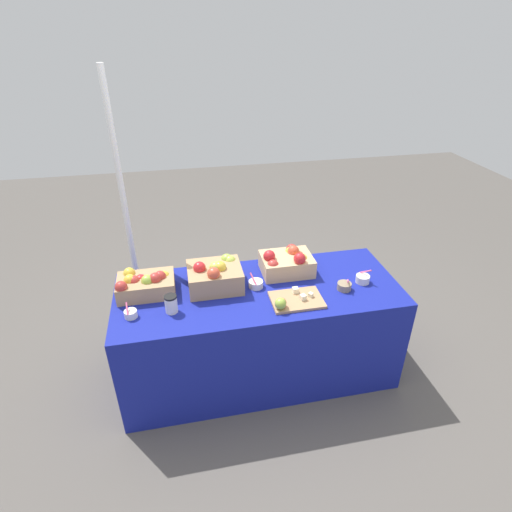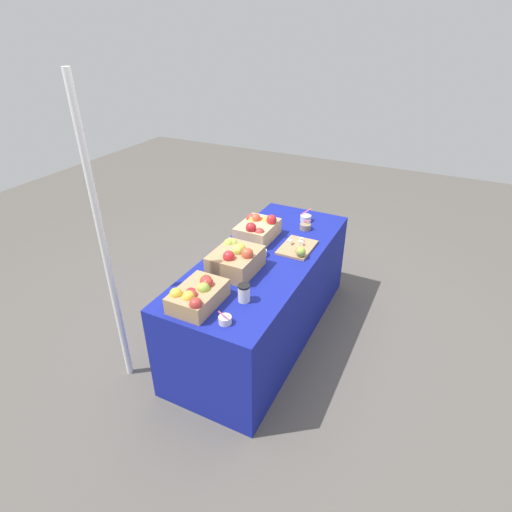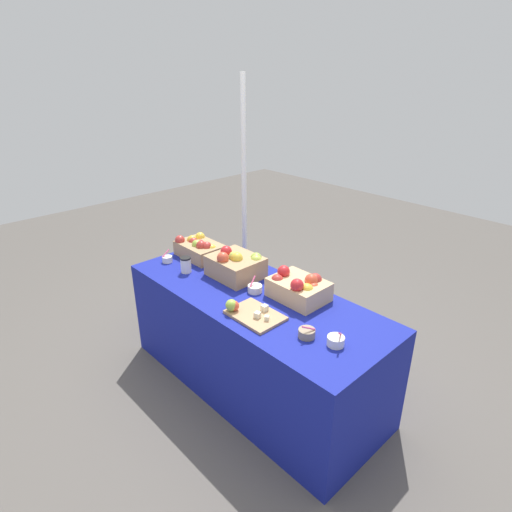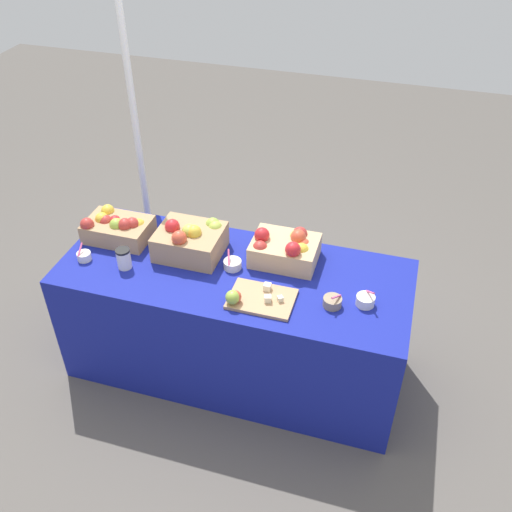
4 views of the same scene
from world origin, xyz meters
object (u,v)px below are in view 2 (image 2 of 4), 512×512
at_px(cutting_board_front, 298,248).
at_px(sample_bowl_far, 306,218).
at_px(apple_crate_middle, 236,259).
at_px(sample_bowl_extra, 305,226).
at_px(sample_bowl_mid, 260,253).
at_px(sample_bowl_near, 225,320).
at_px(coffee_cup, 244,293).
at_px(tent_pole, 105,250).
at_px(apple_crate_left, 198,295).
at_px(apple_crate_right, 258,228).

xyz_separation_m(cutting_board_front, sample_bowl_far, (0.54, 0.14, 0.00)).
height_order(apple_crate_middle, sample_bowl_extra, apple_crate_middle).
relative_size(cutting_board_front, sample_bowl_mid, 3.25).
bearing_deg(cutting_board_front, sample_bowl_near, 176.34).
bearing_deg(coffee_cup, tent_pole, 108.84).
xyz_separation_m(sample_bowl_extra, tent_pole, (-1.41, 0.81, 0.27)).
distance_m(sample_bowl_near, sample_bowl_extra, 1.38).
height_order(apple_crate_middle, tent_pole, tent_pole).
height_order(cutting_board_front, coffee_cup, coffee_cup).
height_order(apple_crate_left, tent_pole, tent_pole).
height_order(apple_crate_right, tent_pole, tent_pole).
height_order(sample_bowl_mid, coffee_cup, coffee_cup).
distance_m(sample_bowl_far, coffee_cup, 1.29).
bearing_deg(tent_pole, sample_bowl_far, -25.60).
height_order(apple_crate_right, sample_bowl_extra, apple_crate_right).
bearing_deg(apple_crate_middle, tent_pole, 134.03).
distance_m(sample_bowl_near, sample_bowl_far, 1.54).
height_order(cutting_board_front, tent_pole, tent_pole).
bearing_deg(coffee_cup, sample_bowl_far, 3.16).
height_order(apple_crate_left, apple_crate_middle, apple_crate_middle).
distance_m(apple_crate_left, tent_pole, 0.64).
height_order(apple_crate_middle, cutting_board_front, apple_crate_middle).
height_order(apple_crate_left, cutting_board_front, apple_crate_left).
relative_size(sample_bowl_mid, sample_bowl_extra, 1.07).
xyz_separation_m(sample_bowl_mid, sample_bowl_extra, (0.57, -0.14, 0.00)).
distance_m(apple_crate_left, sample_bowl_near, 0.26).
relative_size(apple_crate_middle, tent_pole, 0.17).
height_order(apple_crate_middle, apple_crate_right, apple_crate_middle).
bearing_deg(sample_bowl_mid, cutting_board_front, -50.39).
distance_m(apple_crate_left, sample_bowl_far, 1.46).
bearing_deg(apple_crate_left, sample_bowl_far, -6.55).
relative_size(cutting_board_front, sample_bowl_near, 3.56).
bearing_deg(sample_bowl_near, sample_bowl_mid, 11.55).
relative_size(cutting_board_front, sample_bowl_far, 2.95).
relative_size(sample_bowl_extra, coffee_cup, 0.81).
relative_size(sample_bowl_near, tent_pole, 0.04).
bearing_deg(apple_crate_left, apple_crate_middle, -1.74).
xyz_separation_m(apple_crate_right, sample_bowl_extra, (0.31, -0.29, -0.05)).
relative_size(coffee_cup, tent_pole, 0.06).
height_order(sample_bowl_extra, tent_pole, tent_pole).
height_order(sample_bowl_near, sample_bowl_extra, sample_bowl_near).
xyz_separation_m(apple_crate_left, sample_bowl_extra, (1.29, -0.22, -0.05)).
bearing_deg(sample_bowl_extra, apple_crate_right, 136.97).
bearing_deg(apple_crate_left, sample_bowl_extra, -9.75).
height_order(sample_bowl_extra, coffee_cup, coffee_cup).
bearing_deg(sample_bowl_near, apple_crate_left, 70.70).
relative_size(apple_crate_middle, coffee_cup, 3.04).
xyz_separation_m(apple_crate_middle, sample_bowl_near, (-0.54, -0.23, -0.06)).
bearing_deg(sample_bowl_near, coffee_cup, 1.06).
xyz_separation_m(apple_crate_left, cutting_board_front, (0.91, -0.31, -0.05)).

